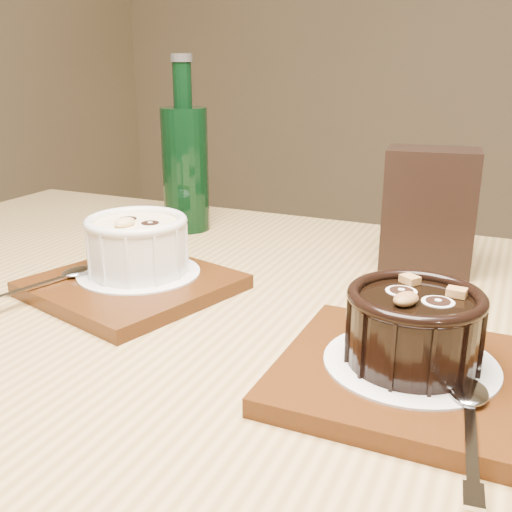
{
  "coord_description": "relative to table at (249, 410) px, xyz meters",
  "views": [
    {
      "loc": [
        0.29,
        -0.15,
        0.98
      ],
      "look_at": [
        0.03,
        0.3,
        0.81
      ],
      "focal_mm": 42.0,
      "sensor_mm": 36.0,
      "label": 1
    }
  ],
  "objects": [
    {
      "name": "doily_right",
      "position": [
        0.16,
        -0.03,
        0.11
      ],
      "size": [
        0.13,
        0.13,
        0.0
      ],
      "primitive_type": "cylinder",
      "color": "white",
      "rests_on": "tray_right"
    },
    {
      "name": "spoon_right",
      "position": [
        0.21,
        -0.09,
        0.11
      ],
      "size": [
        0.05,
        0.14,
        0.01
      ],
      "primitive_type": null,
      "rotation": [
        0.0,
        0.0,
        0.22
      ],
      "color": "silver",
      "rests_on": "tray_right"
    },
    {
      "name": "spoon_left",
      "position": [
        -0.21,
        -0.04,
        0.11
      ],
      "size": [
        0.05,
        0.14,
        0.01
      ],
      "primitive_type": null,
      "rotation": [
        0.0,
        0.0,
        -0.16
      ],
      "color": "silver",
      "rests_on": "tray_left"
    },
    {
      "name": "table",
      "position": [
        0.0,
        0.0,
        0.0
      ],
      "size": [
        1.27,
        0.91,
        0.75
      ],
      "rotation": [
        0.0,
        0.0,
        0.1
      ],
      "color": "#9E7D45",
      "rests_on": "ground"
    },
    {
      "name": "tray_left",
      "position": [
        -0.15,
        0.01,
        0.1
      ],
      "size": [
        0.21,
        0.21,
        0.01
      ],
      "primitive_type": "cube",
      "rotation": [
        0.0,
        0.0,
        -0.18
      ],
      "color": "#48240C",
      "rests_on": "table"
    },
    {
      "name": "ramekin_white",
      "position": [
        -0.15,
        0.03,
        0.14
      ],
      "size": [
        0.11,
        0.11,
        0.06
      ],
      "rotation": [
        0.0,
        0.0,
        -0.06
      ],
      "color": "silver",
      "rests_on": "doily_left"
    },
    {
      "name": "ramekin_dark",
      "position": [
        0.16,
        -0.03,
        0.14
      ],
      "size": [
        0.1,
        0.1,
        0.06
      ],
      "rotation": [
        0.0,
        0.0,
        -0.25
      ],
      "color": "black",
      "rests_on": "doily_right"
    },
    {
      "name": "condiment_stand",
      "position": [
        0.1,
        0.24,
        0.16
      ],
      "size": [
        0.11,
        0.08,
        0.14
      ],
      "primitive_type": "cube",
      "rotation": [
        0.0,
        0.0,
        0.23
      ],
      "color": "black",
      "rests_on": "table"
    },
    {
      "name": "green_bottle",
      "position": [
        -0.24,
        0.24,
        0.18
      ],
      "size": [
        0.06,
        0.06,
        0.24
      ],
      "color": "black",
      "rests_on": "table"
    },
    {
      "name": "tray_right",
      "position": [
        0.15,
        -0.03,
        0.1
      ],
      "size": [
        0.2,
        0.2,
        0.01
      ],
      "primitive_type": "cube",
      "rotation": [
        0.0,
        0.0,
        0.1
      ],
      "color": "#48240C",
      "rests_on": "table"
    },
    {
      "name": "doily_left",
      "position": [
        -0.15,
        0.03,
        0.11
      ],
      "size": [
        0.13,
        0.13,
        0.0
      ],
      "primitive_type": "cylinder",
      "color": "white",
      "rests_on": "tray_left"
    }
  ]
}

